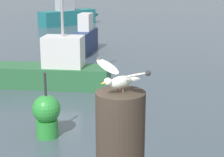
# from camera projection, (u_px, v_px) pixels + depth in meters

# --- Properties ---
(mooring_post) EXTENTS (0.41, 0.41, 1.15)m
(mooring_post) POSITION_uv_depth(u_px,v_px,m) (120.00, 156.00, 3.34)
(mooring_post) COLOR #382D23
(mooring_post) RESTS_ON harbor_quay
(seagull) EXTENTS (0.38, 0.62, 0.24)m
(seagull) POSITION_uv_depth(u_px,v_px,m) (120.00, 77.00, 3.15)
(seagull) COLOR tan
(seagull) RESTS_ON mooring_post
(boat_navy) EXTENTS (1.91, 2.98, 1.57)m
(boat_navy) POSITION_uv_depth(u_px,v_px,m) (83.00, 40.00, 15.66)
(boat_navy) COLOR navy
(boat_navy) RESTS_ON ground_plane
(boat_green) EXTENTS (4.40, 2.57, 4.10)m
(boat_green) POSITION_uv_depth(u_px,v_px,m) (36.00, 70.00, 11.24)
(boat_green) COLOR #2D6B3D
(boat_green) RESTS_ON ground_plane
(boat_teal) EXTENTS (4.34, 2.67, 4.21)m
(boat_teal) POSITION_uv_depth(u_px,v_px,m) (71.00, 15.00, 24.32)
(boat_teal) COLOR #1E7075
(boat_teal) RESTS_ON ground_plane
(channel_buoy) EXTENTS (0.56, 0.56, 1.33)m
(channel_buoy) POSITION_uv_depth(u_px,v_px,m) (47.00, 114.00, 7.74)
(channel_buoy) COLOR green
(channel_buoy) RESTS_ON ground_plane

